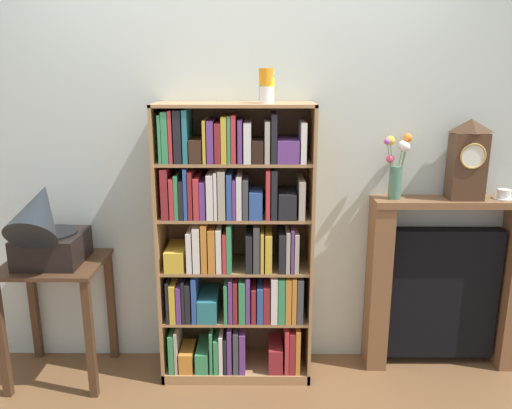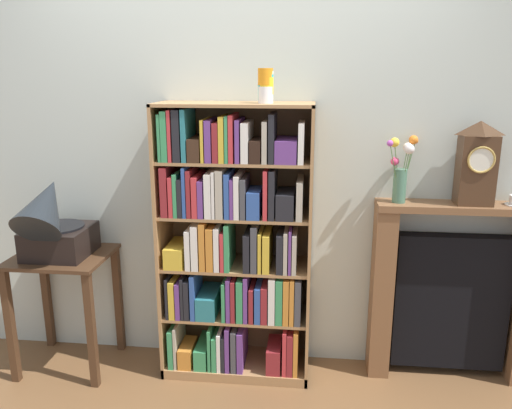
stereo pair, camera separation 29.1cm
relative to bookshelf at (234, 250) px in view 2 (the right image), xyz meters
The scene contains 9 objects.
ground_plane 0.80m from the bookshelf, 83.28° to the right, with size 7.68×6.40×0.02m, color brown.
wall_back 0.57m from the bookshelf, 61.95° to the left, with size 4.68×0.08×2.60m, color beige.
bookshelf is the anchor object (origin of this frame).
cup_stack 0.96m from the bookshelf, ahead, with size 0.08×0.08×0.18m.
side_table_left 1.07m from the bookshelf, behind, with size 0.56×0.48×0.73m.
gramophone 1.06m from the bookshelf, behind, with size 0.35×0.51×0.55m.
fireplace_mantel 1.31m from the bookshelf, ahead, with size 0.94×0.20×1.08m.
mantel_clock 1.44m from the bookshelf, ahead, with size 0.19×0.15×0.46m.
flower_vase 1.06m from the bookshelf, ahead, with size 0.19×0.16×0.38m.
Camera 2 is at (0.43, -2.70, 1.79)m, focal length 35.76 mm.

